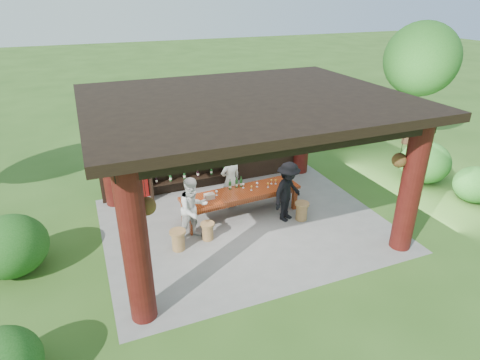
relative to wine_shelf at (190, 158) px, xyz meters
name	(u,v)px	position (x,y,z in m)	size (l,w,h in m)	color
ground	(246,224)	(0.81, -2.45, -1.14)	(90.00, 90.00, 0.00)	#2D5119
pavilion	(239,145)	(0.79, -2.02, 0.99)	(7.50, 6.00, 3.60)	slate
wine_shelf	(190,158)	(0.00, 0.00, 0.00)	(2.58, 0.39, 2.27)	black
tasting_table	(241,195)	(0.87, -1.96, -0.51)	(3.41, 1.08, 0.75)	#631F0E
stool_near_left	(208,231)	(-0.37, -2.77, -0.89)	(0.36, 0.36, 0.47)	olive
stool_near_right	(302,211)	(2.33, -2.81, -0.86)	(0.40, 0.40, 0.52)	olive
stool_far_left	(178,240)	(-1.17, -2.92, -0.86)	(0.40, 0.40, 0.53)	olive
host	(231,180)	(0.78, -1.40, -0.28)	(0.63, 0.41, 1.73)	silver
guest_woman	(193,209)	(-0.67, -2.59, -0.29)	(0.82, 0.64, 1.69)	silver
guest_man	(288,192)	(1.96, -2.64, -0.29)	(1.10, 0.63, 1.70)	black
table_bottles	(236,183)	(0.83, -1.68, -0.24)	(0.43, 0.12, 0.31)	#194C1E
table_glasses	(255,185)	(1.32, -1.90, -0.32)	(1.87, 0.30, 0.15)	silver
napkin_basket	(209,196)	(-0.06, -2.03, -0.32)	(0.26, 0.18, 0.14)	#BF6672
shrubs	(295,185)	(2.67, -1.81, -0.59)	(13.88, 9.17, 1.36)	#194C14
trees	(331,78)	(4.29, -0.74, 2.23)	(21.91, 9.71, 4.80)	#3F2819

